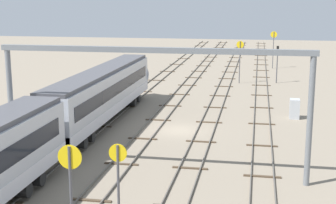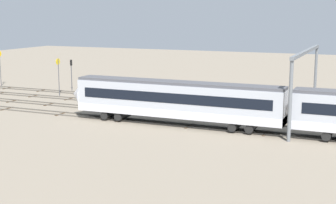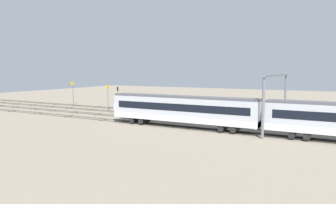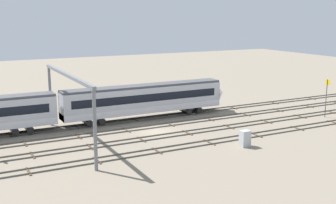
% 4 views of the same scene
% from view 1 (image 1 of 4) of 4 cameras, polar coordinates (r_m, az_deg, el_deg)
% --- Properties ---
extents(ground_plane, '(194.94, 194.94, 0.00)m').
position_cam_1_polar(ground_plane, '(43.14, 1.13, -3.27)').
color(ground_plane, gray).
extents(track_near_foreground, '(178.94, 2.40, 0.16)m').
position_cam_1_polar(track_near_foreground, '(42.61, 10.72, -3.57)').
color(track_near_foreground, '#59544C').
rests_on(track_near_foreground, ground).
extents(track_second_near, '(178.94, 2.40, 0.16)m').
position_cam_1_polar(track_second_near, '(42.82, 4.30, -3.32)').
color(track_second_near, '#59544C').
rests_on(track_second_near, ground).
extents(track_middle, '(178.94, 2.40, 0.16)m').
position_cam_1_polar(track_middle, '(43.56, -1.98, -3.03)').
color(track_middle, '#59544C').
rests_on(track_middle, ground).
extents(track_with_train, '(178.94, 2.40, 0.16)m').
position_cam_1_polar(track_with_train, '(44.79, -7.98, -2.72)').
color(track_with_train, '#59544C').
rests_on(track_with_train, ground).
extents(overhead_gantry, '(0.40, 19.86, 8.30)m').
position_cam_1_polar(overhead_gantry, '(30.92, -1.83, 2.73)').
color(overhead_gantry, slate).
rests_on(overhead_gantry, ground).
extents(speed_sign_near_foreground, '(0.14, 0.83, 4.95)m').
position_cam_1_polar(speed_sign_near_foreground, '(22.68, -5.72, -9.19)').
color(speed_sign_near_foreground, '#4C4C51').
rests_on(speed_sign_near_foreground, ground).
extents(speed_sign_mid_trackside, '(0.14, 0.96, 5.67)m').
position_cam_1_polar(speed_sign_mid_trackside, '(67.02, 8.25, 5.26)').
color(speed_sign_mid_trackside, '#4C4C51').
rests_on(speed_sign_mid_trackside, ground).
extents(speed_sign_far_trackside, '(0.14, 1.03, 5.99)m').
position_cam_1_polar(speed_sign_far_trackside, '(82.36, 12.01, 6.52)').
color(speed_sign_far_trackside, '#4C4C51').
rests_on(speed_sign_far_trackside, ground).
extents(speed_sign_distant_end, '(0.14, 0.99, 5.66)m').
position_cam_1_polar(speed_sign_distant_end, '(20.39, -11.07, -10.15)').
color(speed_sign_distant_end, '#4C4C51').
rests_on(speed_sign_distant_end, ground).
extents(signal_light_trackside_departure, '(0.31, 0.32, 4.99)m').
position_cam_1_polar(signal_light_trackside_departure, '(68.14, 12.44, 4.84)').
color(signal_light_trackside_departure, '#4C4C51').
rests_on(signal_light_trackside_departure, ground).
extents(relay_cabinet, '(1.11, 0.90, 1.87)m').
position_cam_1_polar(relay_cabinet, '(48.64, 14.32, -0.76)').
color(relay_cabinet, '#B2B7BC').
rests_on(relay_cabinet, ground).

